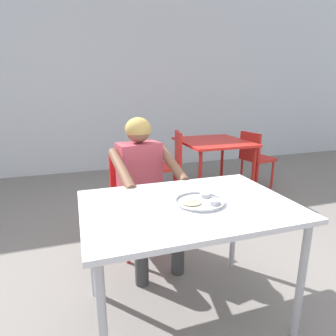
{
  "coord_description": "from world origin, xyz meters",
  "views": [
    {
      "loc": [
        -0.68,
        -1.48,
        1.4
      ],
      "look_at": [
        -0.13,
        0.2,
        0.91
      ],
      "focal_mm": 30.69,
      "sensor_mm": 36.0,
      "label": 1
    }
  ],
  "objects": [
    {
      "name": "thali_tray",
      "position": [
        -0.02,
        -0.06,
        0.77
      ],
      "size": [
        0.29,
        0.29,
        0.03
      ],
      "color": "#B7BABF",
      "rests_on": "table_foreground"
    },
    {
      "name": "table_foreground",
      "position": [
        -0.09,
        -0.05,
        0.68
      ],
      "size": [
        1.21,
        0.84,
        0.76
      ],
      "color": "silver",
      "rests_on": "ground"
    },
    {
      "name": "back_wall",
      "position": [
        0.0,
        3.63,
        1.7
      ],
      "size": [
        12.0,
        0.12,
        3.4
      ],
      "primitive_type": "cube",
      "color": "silver",
      "rests_on": "ground"
    },
    {
      "name": "chair_red_right",
      "position": [
        1.74,
        1.92,
        0.48
      ],
      "size": [
        0.45,
        0.45,
        0.82
      ],
      "color": "red",
      "rests_on": "ground"
    },
    {
      "name": "ground_plane",
      "position": [
        0.0,
        0.0,
        -0.03
      ],
      "size": [
        12.0,
        12.0,
        0.05
      ],
      "primitive_type": "cube",
      "color": "slate"
    },
    {
      "name": "table_background_red",
      "position": [
        1.07,
        1.91,
        0.65
      ],
      "size": [
        0.86,
        0.94,
        0.74
      ],
      "color": "red",
      "rests_on": "ground"
    },
    {
      "name": "chair_red_left",
      "position": [
        0.48,
        1.93,
        0.5
      ],
      "size": [
        0.45,
        0.46,
        0.88
      ],
      "color": "red",
      "rests_on": "ground"
    },
    {
      "name": "chair_foreground",
      "position": [
        -0.21,
        0.87,
        0.51
      ],
      "size": [
        0.46,
        0.45,
        0.88
      ],
      "color": "red",
      "rests_on": "ground"
    },
    {
      "name": "diner_foreground",
      "position": [
        -0.18,
        0.65,
        0.71
      ],
      "size": [
        0.54,
        0.59,
        1.19
      ],
      "color": "#393939",
      "rests_on": "ground"
    }
  ]
}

